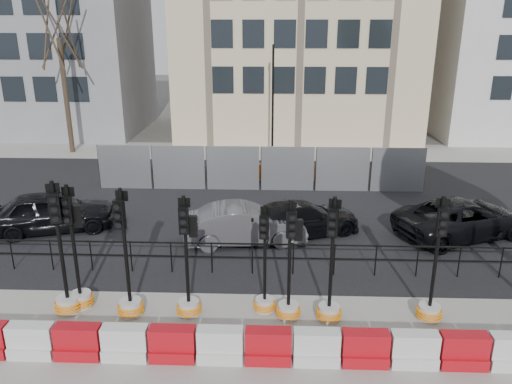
{
  "coord_description": "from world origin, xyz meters",
  "views": [
    {
      "loc": [
        0.6,
        -12.01,
        7.09
      ],
      "look_at": [
        0.04,
        3.0,
        1.97
      ],
      "focal_mm": 35.0,
      "sensor_mm": 36.0,
      "label": 1
    }
  ],
  "objects_px": {
    "traffic_signal_d": "(188,288)",
    "traffic_signal_h": "(431,296)",
    "traffic_signal_a": "(66,287)",
    "car_c": "(301,218)",
    "car_a": "(51,211)"
  },
  "relations": [
    {
      "from": "traffic_signal_d",
      "to": "car_c",
      "type": "height_order",
      "value": "traffic_signal_d"
    },
    {
      "from": "car_a",
      "to": "traffic_signal_a",
      "type": "bearing_deg",
      "value": -170.32
    },
    {
      "from": "traffic_signal_a",
      "to": "traffic_signal_d",
      "type": "height_order",
      "value": "traffic_signal_a"
    },
    {
      "from": "car_a",
      "to": "traffic_signal_d",
      "type": "bearing_deg",
      "value": -149.31
    },
    {
      "from": "traffic_signal_d",
      "to": "traffic_signal_h",
      "type": "distance_m",
      "value": 6.04
    },
    {
      "from": "traffic_signal_d",
      "to": "traffic_signal_h",
      "type": "bearing_deg",
      "value": -1.11
    },
    {
      "from": "traffic_signal_h",
      "to": "traffic_signal_a",
      "type": "bearing_deg",
      "value": -177.33
    },
    {
      "from": "car_a",
      "to": "car_c",
      "type": "bearing_deg",
      "value": -107.13
    },
    {
      "from": "traffic_signal_a",
      "to": "traffic_signal_h",
      "type": "relative_size",
      "value": 1.08
    },
    {
      "from": "traffic_signal_d",
      "to": "car_c",
      "type": "bearing_deg",
      "value": 58.22
    },
    {
      "from": "traffic_signal_h",
      "to": "car_a",
      "type": "bearing_deg",
      "value": 158.81
    },
    {
      "from": "traffic_signal_a",
      "to": "car_c",
      "type": "relative_size",
      "value": 0.78
    },
    {
      "from": "traffic_signal_a",
      "to": "traffic_signal_h",
      "type": "distance_m",
      "value": 9.17
    },
    {
      "from": "traffic_signal_a",
      "to": "traffic_signal_d",
      "type": "distance_m",
      "value": 3.13
    },
    {
      "from": "traffic_signal_a",
      "to": "car_a",
      "type": "distance_m",
      "value": 5.84
    }
  ]
}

